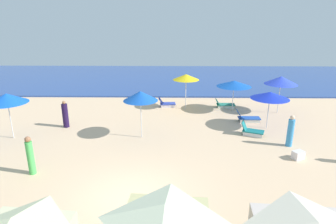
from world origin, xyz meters
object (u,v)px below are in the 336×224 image
(lounge_chair_4_1, at_px, (251,131))
(umbrella_0, at_px, (281,80))
(lounge_chair_1_0, at_px, (166,103))
(beachgoer_3, at_px, (65,115))
(umbrella_5, at_px, (234,84))
(umbrella_1, at_px, (186,77))
(beachgoer_0, at_px, (290,132))
(beachgoer_2, at_px, (30,156))
(umbrella_2, at_px, (140,96))
(umbrella_3, at_px, (7,98))
(cooler_box_1, at_px, (298,155))
(umbrella_4, at_px, (270,95))
(lounge_chair_5_0, at_px, (224,104))
(lounge_chair_4_0, at_px, (247,118))

(lounge_chair_4_1, bearing_deg, umbrella_0, -12.74)
(lounge_chair_1_0, bearing_deg, beachgoer_3, 121.54)
(umbrella_5, xyz_separation_m, beachgoer_3, (-10.73, -3.29, -1.24))
(umbrella_1, relative_size, beachgoer_0, 1.53)
(lounge_chair_1_0, height_order, beachgoer_2, beachgoer_2)
(umbrella_0, distance_m, umbrella_2, 10.11)
(umbrella_3, distance_m, cooler_box_1, 15.07)
(umbrella_3, xyz_separation_m, lounge_chair_4_1, (13.30, 0.61, -2.01))
(umbrella_0, distance_m, umbrella_4, 3.43)
(umbrella_0, distance_m, umbrella_5, 3.13)
(beachgoer_0, height_order, cooler_box_1, beachgoer_0)
(umbrella_1, relative_size, umbrella_4, 1.13)
(umbrella_4, bearing_deg, umbrella_1, 140.97)
(umbrella_4, distance_m, beachgoer_3, 12.22)
(umbrella_4, bearing_deg, umbrella_0, 60.75)
(beachgoer_0, bearing_deg, cooler_box_1, 68.65)
(lounge_chair_1_0, relative_size, lounge_chair_4_1, 0.94)
(umbrella_3, height_order, lounge_chair_5_0, umbrella_3)
(beachgoer_3, distance_m, cooler_box_1, 13.05)
(beachgoer_3, bearing_deg, cooler_box_1, 62.35)
(lounge_chair_5_0, xyz_separation_m, beachgoer_2, (-9.82, -9.68, 0.59))
(umbrella_4, relative_size, umbrella_5, 0.94)
(umbrella_4, bearing_deg, umbrella_3, -173.32)
(lounge_chair_4_1, bearing_deg, umbrella_2, 116.21)
(umbrella_1, xyz_separation_m, lounge_chair_5_0, (2.90, 0.36, -2.12))
(umbrella_2, relative_size, lounge_chair_4_1, 1.92)
(umbrella_4, xyz_separation_m, lounge_chair_5_0, (-1.83, 4.19, -1.81))
(umbrella_4, height_order, umbrella_5, umbrella_4)
(lounge_chair_1_0, relative_size, beachgoer_0, 0.78)
(umbrella_3, bearing_deg, lounge_chair_4_0, 11.77)
(beachgoer_0, bearing_deg, umbrella_5, -89.20)
(umbrella_2, height_order, beachgoer_0, umbrella_2)
(lounge_chair_4_0, height_order, beachgoer_3, beachgoer_3)
(lounge_chair_1_0, relative_size, lounge_chair_5_0, 0.89)
(umbrella_4, height_order, beachgoer_0, umbrella_4)
(lounge_chair_4_1, distance_m, beachgoer_2, 11.35)
(lounge_chair_4_0, bearing_deg, lounge_chair_5_0, 18.60)
(umbrella_2, xyz_separation_m, lounge_chair_4_1, (6.19, 0.40, -2.11))
(lounge_chair_1_0, height_order, umbrella_5, umbrella_5)
(lounge_chair_4_1, bearing_deg, umbrella_4, -25.34)
(umbrella_4, height_order, lounge_chair_4_0, umbrella_4)
(umbrella_3, height_order, cooler_box_1, umbrella_3)
(umbrella_4, xyz_separation_m, beachgoer_2, (-11.65, -5.50, -1.22))
(beachgoer_0, distance_m, beachgoer_3, 12.78)
(umbrella_5, relative_size, beachgoer_2, 1.40)
(umbrella_1, bearing_deg, lounge_chair_4_0, -35.02)
(umbrella_5, xyz_separation_m, lounge_chair_5_0, (-0.41, 0.88, -1.77))
(umbrella_5, bearing_deg, lounge_chair_1_0, 167.96)
(umbrella_2, bearing_deg, lounge_chair_4_1, 3.74)
(umbrella_4, distance_m, lounge_chair_5_0, 4.92)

